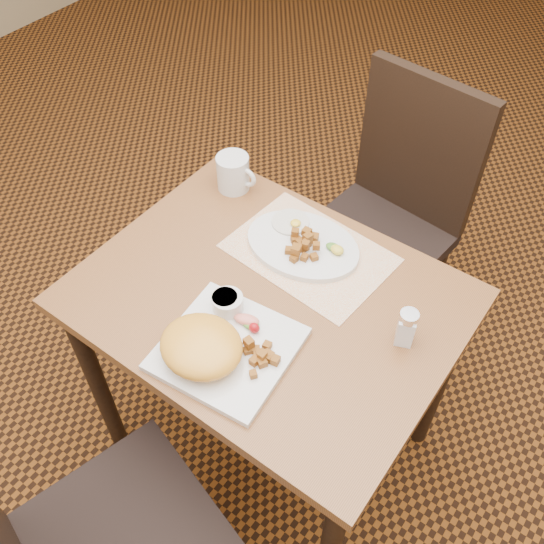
{
  "coord_description": "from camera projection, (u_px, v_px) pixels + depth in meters",
  "views": [
    {
      "loc": [
        0.56,
        -0.75,
        1.89
      ],
      "look_at": [
        -0.0,
        0.02,
        0.82
      ],
      "focal_mm": 40.0,
      "sensor_mm": 36.0,
      "label": 1
    }
  ],
  "objects": [
    {
      "name": "hollandaise_mound",
      "position": [
        201.0,
        346.0,
        1.31
      ],
      "size": [
        0.19,
        0.17,
        0.07
      ],
      "color": "#F9AD30",
      "rests_on": "plate_square"
    },
    {
      "name": "plate_oval",
      "position": [
        303.0,
        245.0,
        1.57
      ],
      "size": [
        0.32,
        0.25,
        0.02
      ],
      "primitive_type": null,
      "rotation": [
        0.0,
        0.0,
        0.09
      ],
      "color": "silver",
      "rests_on": "placemat"
    },
    {
      "name": "chair_far",
      "position": [
        391.0,
        209.0,
        1.98
      ],
      "size": [
        0.46,
        0.47,
        0.97
      ],
      "rotation": [
        0.0,
        0.0,
        3.04
      ],
      "color": "black",
      "rests_on": "ground"
    },
    {
      "name": "ground",
      "position": [
        269.0,
        437.0,
        2.03
      ],
      "size": [
        8.0,
        8.0,
        0.0
      ],
      "primitive_type": "plane",
      "color": "black",
      "rests_on": "ground"
    },
    {
      "name": "fried_egg",
      "position": [
        291.0,
        222.0,
        1.61
      ],
      "size": [
        0.1,
        0.1,
        0.02
      ],
      "color": "white",
      "rests_on": "plate_oval"
    },
    {
      "name": "plate_square",
      "position": [
        228.0,
        349.0,
        1.36
      ],
      "size": [
        0.31,
        0.31,
        0.02
      ],
      "primitive_type": "cube",
      "rotation": [
        0.0,
        0.0,
        0.11
      ],
      "color": "silver",
      "rests_on": "table"
    },
    {
      "name": "home_fries_ov",
      "position": [
        304.0,
        243.0,
        1.54
      ],
      "size": [
        0.1,
        0.11,
        0.04
      ],
      "color": "#9E5B19",
      "rests_on": "plate_oval"
    },
    {
      "name": "garnish_ov",
      "position": [
        336.0,
        249.0,
        1.54
      ],
      "size": [
        0.06,
        0.04,
        0.02
      ],
      "color": "#387223",
      "rests_on": "plate_oval"
    },
    {
      "name": "coffee_mug",
      "position": [
        234.0,
        173.0,
        1.7
      ],
      "size": [
        0.12,
        0.09,
        0.1
      ],
      "color": "silver",
      "rests_on": "table"
    },
    {
      "name": "salt_shaker",
      "position": [
        406.0,
        327.0,
        1.34
      ],
      "size": [
        0.05,
        0.05,
        0.1
      ],
      "color": "white",
      "rests_on": "table"
    },
    {
      "name": "placemat",
      "position": [
        309.0,
        253.0,
        1.56
      ],
      "size": [
        0.42,
        0.31,
        0.0
      ],
      "primitive_type": "cube",
      "rotation": [
        0.0,
        0.0,
        -0.08
      ],
      "color": "white",
      "rests_on": "table"
    },
    {
      "name": "ramekin",
      "position": [
        227.0,
        302.0,
        1.41
      ],
      "size": [
        0.07,
        0.07,
        0.04
      ],
      "color": "silver",
      "rests_on": "plate_square"
    },
    {
      "name": "garnish_sq",
      "position": [
        249.0,
        322.0,
        1.38
      ],
      "size": [
        0.08,
        0.05,
        0.03
      ],
      "color": "#387223",
      "rests_on": "plate_square"
    },
    {
      "name": "home_fries_sq",
      "position": [
        261.0,
        355.0,
        1.32
      ],
      "size": [
        0.09,
        0.1,
        0.04
      ],
      "color": "#9E5B19",
      "rests_on": "plate_square"
    },
    {
      "name": "table",
      "position": [
        268.0,
        322.0,
        1.55
      ],
      "size": [
        0.9,
        0.7,
        0.75
      ],
      "color": "brown",
      "rests_on": "ground"
    }
  ]
}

